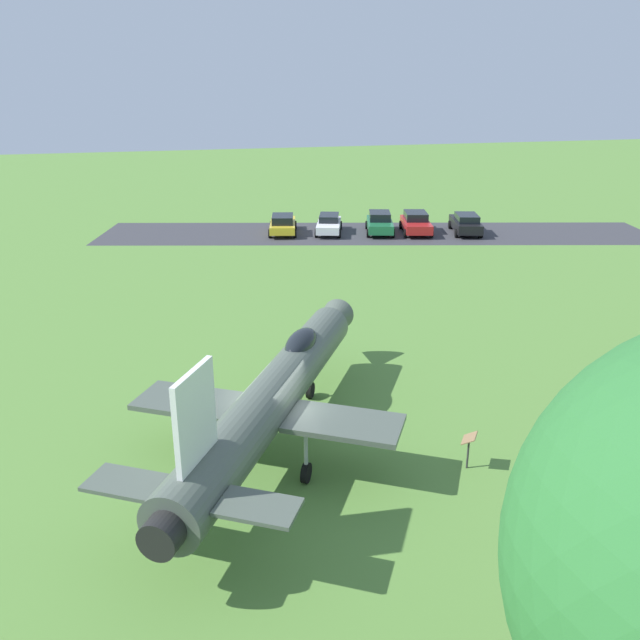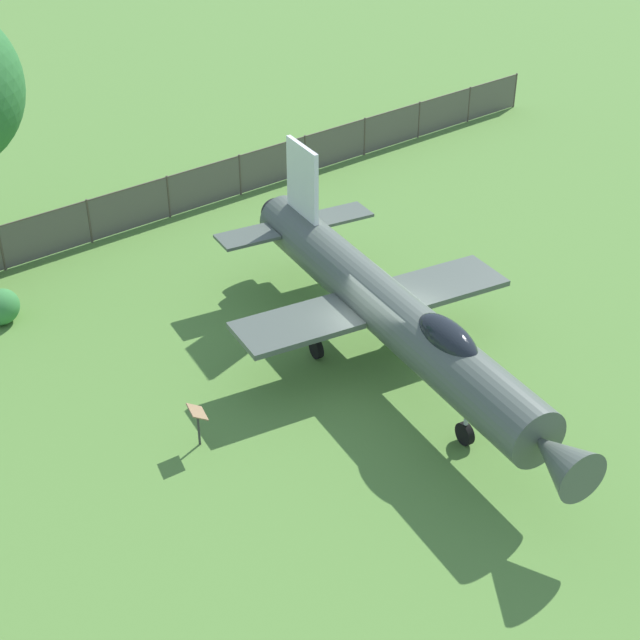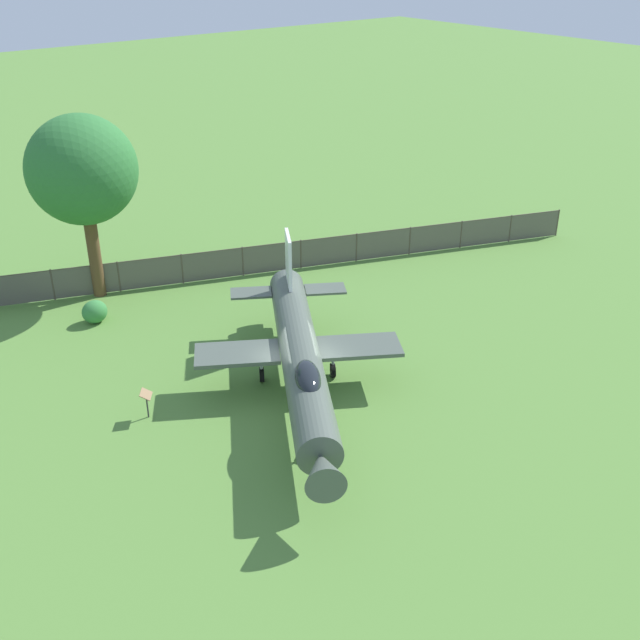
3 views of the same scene
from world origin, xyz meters
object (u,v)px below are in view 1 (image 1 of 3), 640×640
(info_plaque, at_px, (469,443))
(parked_car_red, at_px, (416,223))
(parked_car_green, at_px, (380,223))
(parked_car_white, at_px, (329,224))
(display_jet, at_px, (277,390))
(parked_car_black, at_px, (466,223))
(parked_car_yellow, at_px, (283,224))

(info_plaque, relative_size, parked_car_red, 0.23)
(parked_car_green, bearing_deg, parked_car_white, -87.70)
(display_jet, xyz_separation_m, info_plaque, (5.19, -2.71, -1.09))
(parked_car_red, relative_size, parked_car_white, 1.03)
(display_jet, xyz_separation_m, parked_car_black, (20.03, 26.75, -1.15))
(parked_car_black, xyz_separation_m, parked_car_white, (-10.07, 2.82, -0.06))
(info_plaque, xyz_separation_m, parked_car_black, (14.83, 29.45, -0.06))
(info_plaque, height_order, parked_car_white, parked_car_white)
(parked_car_red, height_order, parked_car_green, parked_car_green)
(parked_car_black, xyz_separation_m, parked_car_red, (-3.62, 1.14, 0.01))
(parked_car_white, relative_size, parked_car_yellow, 0.98)
(parked_car_black, height_order, parked_car_red, parked_car_red)
(parked_car_red, bearing_deg, info_plaque, -4.91)
(parked_car_red, relative_size, parked_car_yellow, 1.01)
(parked_car_yellow, bearing_deg, parked_car_red, -90.36)
(parked_car_green, bearing_deg, parked_car_black, 90.56)
(parked_car_white, height_order, parked_car_yellow, parked_car_yellow)
(parked_car_white, bearing_deg, parked_car_yellow, -83.00)
(parked_car_red, bearing_deg, parked_car_white, -89.34)
(info_plaque, xyz_separation_m, parked_car_green, (8.53, 31.30, -0.05))
(parked_car_red, relative_size, parked_car_green, 1.03)
(parked_car_yellow, bearing_deg, parked_car_black, -91.46)
(parked_car_green, bearing_deg, parked_car_red, 92.25)
(parked_car_white, bearing_deg, info_plaque, 9.94)
(parked_car_green, distance_m, parked_car_yellow, 7.42)
(parked_car_red, distance_m, parked_car_white, 6.67)
(info_plaque, bearing_deg, parked_car_black, 63.27)
(parked_car_green, xyz_separation_m, parked_car_yellow, (-7.23, 1.67, -0.04))
(display_jet, bearing_deg, info_plaque, -86.29)
(display_jet, height_order, parked_car_white, display_jet)
(parked_car_black, bearing_deg, parked_car_green, 90.62)
(parked_car_black, distance_m, parked_car_white, 10.46)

